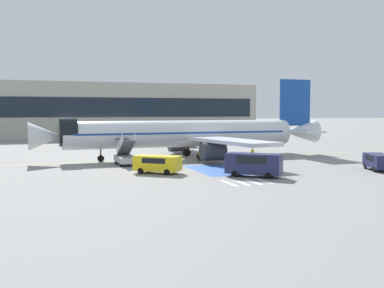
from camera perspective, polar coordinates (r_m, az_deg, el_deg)
name	(u,v)px	position (r m, az deg, el deg)	size (l,w,h in m)	color
ground_plane	(183,159)	(60.73, -1.10, -1.95)	(600.00, 600.00, 0.00)	gray
apron_leadline_yellow	(183,159)	(61.50, -1.20, -1.86)	(0.20, 75.76, 0.01)	gold
apron_stand_patch_blue	(217,170)	(49.74, 3.20, -3.31)	(5.03, 9.62, 0.01)	#2856A8
apron_walkway_bar_0	(229,183)	(40.77, 4.73, -4.98)	(0.44, 3.60, 0.01)	silver
apron_walkway_bar_1	(241,183)	(41.26, 6.26, -4.88)	(0.44, 3.60, 0.01)	silver
apron_walkway_bar_2	(253,182)	(41.78, 7.76, -4.78)	(0.44, 3.60, 0.01)	silver
apron_walkway_bar_3	(265,181)	(42.32, 9.21, -4.68)	(0.44, 3.60, 0.01)	silver
airliner	(188,134)	(61.47, -0.57, 1.30)	(41.20, 32.44, 11.19)	silver
boarding_stairs_forward	(126,157)	(54.93, -8.38, -1.61)	(2.30, 5.27, 3.92)	#ADB2BA
fuel_tanker	(183,136)	(84.80, -1.18, 1.05)	(2.70, 9.58, 3.62)	#38383D
service_van_0	(158,163)	(46.97, -4.40, -2.38)	(5.04, 4.59, 1.86)	yellow
service_van_1	(254,163)	(44.76, 7.84, -2.40)	(5.33, 5.06, 2.33)	#1E234C
service_van_2	(379,161)	(53.22, 22.63, -1.95)	(3.44, 4.79, 1.80)	#1E234C
ground_crew_0	(200,154)	(58.13, 1.00, -1.31)	(0.49, 0.42, 1.61)	#2D2D33
ground_crew_1	(253,154)	(58.44, 7.70, -1.25)	(0.43, 0.49, 1.71)	black
terminal_building	(78,110)	(115.42, -14.25, 4.20)	(92.26, 12.10, 13.50)	#B2AD9E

